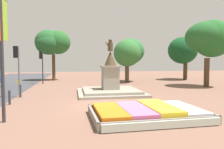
# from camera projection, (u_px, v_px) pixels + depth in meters

# --- Properties ---
(ground_plane) EXTENTS (75.05, 75.05, 0.00)m
(ground_plane) POSITION_uv_depth(u_px,v_px,m) (111.00, 105.00, 12.29)
(ground_plane) COLOR brown
(flower_planter) EXTENTS (5.03, 3.56, 0.54)m
(flower_planter) POSITION_uv_depth(u_px,v_px,m) (147.00, 113.00, 9.60)
(flower_planter) COLOR #38281C
(flower_planter) RESTS_ON ground_plane
(statue_monument) EXTENTS (4.90, 4.90, 4.17)m
(statue_monument) POSITION_uv_depth(u_px,v_px,m) (110.00, 85.00, 16.65)
(statue_monument) COLOR gray
(statue_monument) RESTS_ON ground_plane
(traffic_light_mid_block) EXTENTS (0.41, 0.29, 3.51)m
(traffic_light_mid_block) POSITION_uv_depth(u_px,v_px,m) (17.00, 62.00, 14.86)
(traffic_light_mid_block) COLOR slate
(traffic_light_mid_block) RESTS_ON ground_plane
(traffic_light_far_corner) EXTENTS (0.41, 0.28, 3.51)m
(traffic_light_far_corner) POSITION_uv_depth(u_px,v_px,m) (42.00, 61.00, 23.56)
(traffic_light_far_corner) COLOR #2D2D33
(traffic_light_far_corner) RESTS_ON ground_plane
(banner_pole) EXTENTS (0.19, 1.28, 5.75)m
(banner_pole) POSITION_uv_depth(u_px,v_px,m) (2.00, 44.00, 8.75)
(banner_pole) COLOR #2D2D33
(banner_pole) RESTS_ON ground_plane
(kerb_bollard_mid_b) EXTENTS (0.14, 0.14, 0.85)m
(kerb_bollard_mid_b) POSITION_uv_depth(u_px,v_px,m) (10.00, 97.00, 12.49)
(kerb_bollard_mid_b) COLOR #2D2D33
(kerb_bollard_mid_b) RESTS_ON ground_plane
(kerb_bollard_north) EXTENTS (0.17, 0.17, 0.92)m
(kerb_bollard_north) POSITION_uv_depth(u_px,v_px,m) (20.00, 90.00, 15.03)
(kerb_bollard_north) COLOR #2D2D33
(kerb_bollard_north) RESTS_ON ground_plane
(park_tree_far_left) EXTENTS (3.88, 4.50, 5.18)m
(park_tree_far_left) POSITION_uv_depth(u_px,v_px,m) (129.00, 52.00, 25.61)
(park_tree_far_left) COLOR brown
(park_tree_far_left) RESTS_ON ground_plane
(park_tree_behind_statue) EXTENTS (4.14, 4.17, 5.60)m
(park_tree_behind_statue) POSITION_uv_depth(u_px,v_px,m) (183.00, 51.00, 28.75)
(park_tree_behind_statue) COLOR #4C3823
(park_tree_behind_statue) RESTS_ON ground_plane
(park_tree_far_right) EXTENTS (4.21, 4.21, 6.37)m
(park_tree_far_right) POSITION_uv_depth(u_px,v_px,m) (209.00, 38.00, 20.87)
(park_tree_far_right) COLOR #4C3823
(park_tree_far_right) RESTS_ON ground_plane
(park_tree_street_side) EXTENTS (4.43, 3.40, 6.43)m
(park_tree_street_side) POSITION_uv_depth(u_px,v_px,m) (52.00, 43.00, 27.72)
(park_tree_street_side) COLOR #4C3823
(park_tree_street_side) RESTS_ON ground_plane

